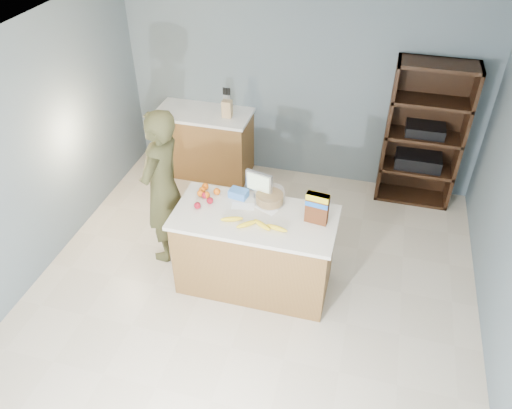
% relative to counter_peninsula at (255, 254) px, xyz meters
% --- Properties ---
extents(floor, '(4.50, 5.00, 0.02)m').
position_rel_counter_peninsula_xyz_m(floor, '(0.00, -0.30, -0.42)').
color(floor, beige).
rests_on(floor, ground).
extents(walls, '(4.52, 5.02, 2.51)m').
position_rel_counter_peninsula_xyz_m(walls, '(0.00, -0.30, 1.24)').
color(walls, slate).
rests_on(walls, ground).
extents(counter_peninsula, '(1.56, 0.76, 0.90)m').
position_rel_counter_peninsula_xyz_m(counter_peninsula, '(0.00, 0.00, 0.00)').
color(counter_peninsula, brown).
rests_on(counter_peninsula, ground).
extents(back_cabinet, '(1.24, 0.62, 0.90)m').
position_rel_counter_peninsula_xyz_m(back_cabinet, '(-1.20, 1.90, 0.04)').
color(back_cabinet, brown).
rests_on(back_cabinet, ground).
extents(shelving_unit, '(0.90, 0.40, 1.80)m').
position_rel_counter_peninsula_xyz_m(shelving_unit, '(1.55, 2.05, 0.45)').
color(shelving_unit, black).
rests_on(shelving_unit, ground).
extents(person, '(0.48, 0.68, 1.74)m').
position_rel_counter_peninsula_xyz_m(person, '(-1.04, 0.24, 0.46)').
color(person, '#3B3A1F').
rests_on(person, ground).
extents(knife_block, '(0.12, 0.10, 0.31)m').
position_rel_counter_peninsula_xyz_m(knife_block, '(-0.86, 1.86, 0.60)').
color(knife_block, tan).
rests_on(knife_block, back_cabinet).
extents(envelopes, '(0.47, 0.19, 0.00)m').
position_rel_counter_peninsula_xyz_m(envelopes, '(-0.03, 0.13, 0.49)').
color(envelopes, white).
rests_on(envelopes, counter_peninsula).
extents(bananas, '(0.65, 0.19, 0.05)m').
position_rel_counter_peninsula_xyz_m(bananas, '(0.03, -0.14, 0.51)').
color(bananas, yellow).
rests_on(bananas, counter_peninsula).
extents(apples, '(0.16, 0.25, 0.07)m').
position_rel_counter_peninsula_xyz_m(apples, '(-0.53, 0.07, 0.52)').
color(apples, maroon).
rests_on(apples, counter_peninsula).
extents(oranges, '(0.22, 0.20, 0.07)m').
position_rel_counter_peninsula_xyz_m(oranges, '(-0.56, 0.22, 0.52)').
color(oranges, orange).
rests_on(oranges, counter_peninsula).
extents(blue_carton, '(0.20, 0.15, 0.08)m').
position_rel_counter_peninsula_xyz_m(blue_carton, '(-0.23, 0.26, 0.52)').
color(blue_carton, blue).
rests_on(blue_carton, counter_peninsula).
extents(salad_bowl, '(0.30, 0.30, 0.13)m').
position_rel_counter_peninsula_xyz_m(salad_bowl, '(0.08, 0.25, 0.54)').
color(salad_bowl, '#267219').
rests_on(salad_bowl, counter_peninsula).
extents(tv, '(0.28, 0.12, 0.28)m').
position_rel_counter_peninsula_xyz_m(tv, '(-0.04, 0.31, 0.64)').
color(tv, silver).
rests_on(tv, counter_peninsula).
extents(cereal_box, '(0.22, 0.11, 0.32)m').
position_rel_counter_peninsula_xyz_m(cereal_box, '(0.57, 0.06, 0.67)').
color(cereal_box, '#592B14').
rests_on(cereal_box, counter_peninsula).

